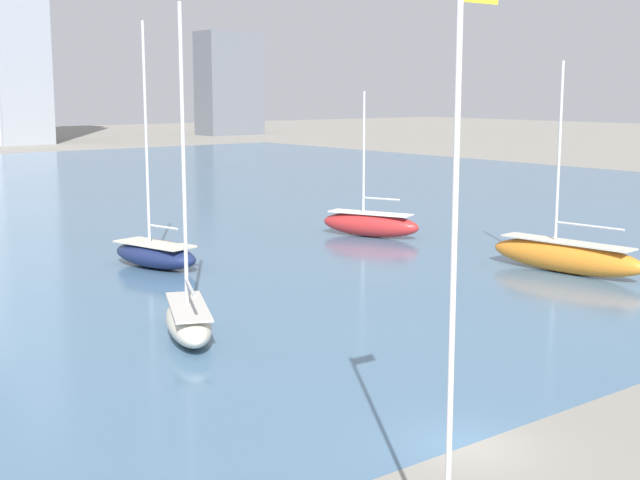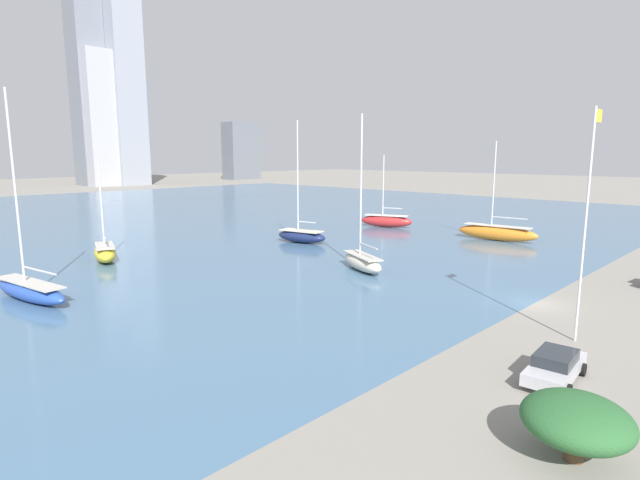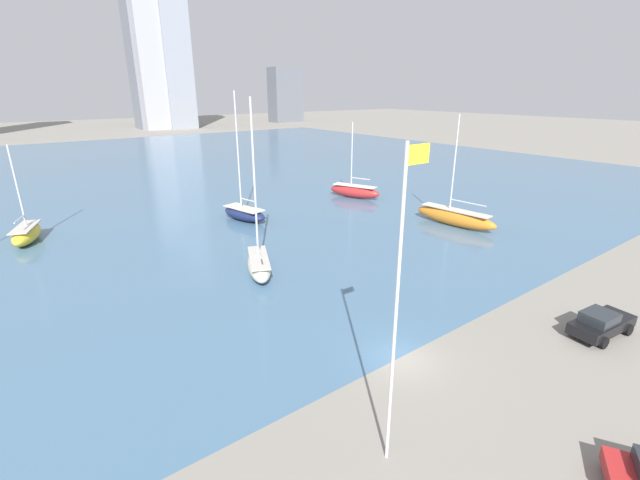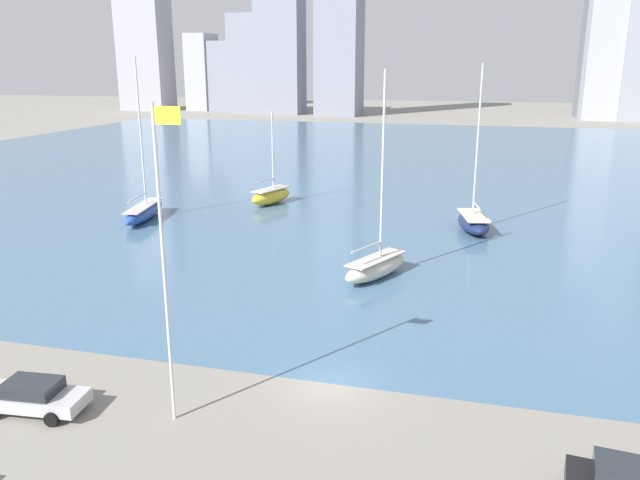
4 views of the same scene
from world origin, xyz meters
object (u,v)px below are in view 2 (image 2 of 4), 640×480
at_px(sailboat_yellow, 105,252).
at_px(parked_sedan_silver, 555,366).
at_px(sailboat_cream, 362,261).
at_px(sailboat_red, 386,221).
at_px(sailboat_orange, 497,232).
at_px(sailboat_blue, 30,289).
at_px(sailboat_navy, 301,235).
at_px(flag_pole, 586,219).

distance_m(sailboat_yellow, parked_sedan_silver, 44.19).
bearing_deg(sailboat_cream, sailboat_yellow, 150.28).
xyz_separation_m(sailboat_red, sailboat_cream, (-25.22, -16.08, -0.08)).
bearing_deg(sailboat_orange, sailboat_red, 85.55).
bearing_deg(sailboat_blue, sailboat_cream, -34.68).
bearing_deg(sailboat_navy, sailboat_cream, -125.70).
relative_size(sailboat_blue, sailboat_cream, 1.07).
distance_m(sailboat_cream, sailboat_navy, 16.82).
relative_size(sailboat_red, sailboat_orange, 0.86).
bearing_deg(sailboat_navy, sailboat_blue, 174.01).
bearing_deg(sailboat_red, sailboat_yellow, 149.74).
xyz_separation_m(sailboat_red, sailboat_blue, (-50.91, -4.39, -0.11)).
bearing_deg(sailboat_orange, sailboat_blue, 160.03).
height_order(sailboat_red, parked_sedan_silver, sailboat_red).
distance_m(sailboat_yellow, sailboat_navy, 23.20).
relative_size(flag_pole, sailboat_cream, 0.93).
bearing_deg(sailboat_cream, sailboat_blue, -179.85).
xyz_separation_m(sailboat_yellow, sailboat_orange, (41.23, -23.51, 0.11)).
xyz_separation_m(sailboat_blue, sailboat_yellow, (9.98, 10.21, 0.06)).
bearing_deg(sailboat_navy, sailboat_orange, -54.76).
height_order(sailboat_blue, sailboat_orange, sailboat_blue).
relative_size(sailboat_blue, sailboat_yellow, 1.56).
height_order(sailboat_yellow, sailboat_orange, sailboat_orange).
relative_size(flag_pole, sailboat_orange, 1.07).
xyz_separation_m(sailboat_red, parked_sedan_silver, (-37.02, -38.20, -0.25)).
distance_m(sailboat_orange, sailboat_navy, 25.51).
xyz_separation_m(sailboat_blue, sailboat_navy, (32.27, 3.79, 0.03)).
distance_m(sailboat_orange, sailboat_cream, 25.56).
bearing_deg(sailboat_yellow, sailboat_blue, -114.80).
xyz_separation_m(flag_pole, sailboat_navy, (11.90, 36.53, -6.44)).
xyz_separation_m(sailboat_red, sailboat_navy, (-18.64, -0.60, -0.09)).
height_order(sailboat_blue, sailboat_cream, sailboat_blue).
bearing_deg(sailboat_orange, parked_sedan_silver, -156.61).
distance_m(flag_pole, parked_sedan_silver, 9.31).
distance_m(flag_pole, sailboat_orange, 36.99).
bearing_deg(sailboat_yellow, parked_sedan_silver, -65.36).
bearing_deg(sailboat_orange, sailboat_navy, 132.53).
distance_m(flag_pole, sailboat_navy, 38.96).
bearing_deg(sailboat_blue, flag_pole, -68.34).
xyz_separation_m(sailboat_navy, parked_sedan_silver, (-18.38, -37.60, -0.17)).
bearing_deg(sailboat_red, sailboat_orange, -111.23).
bearing_deg(flag_pole, sailboat_cream, 75.79).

